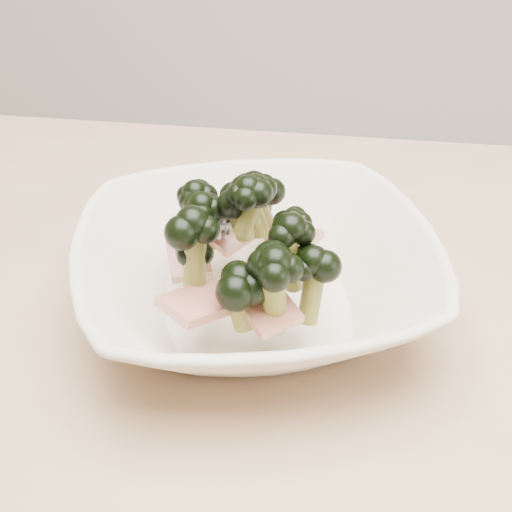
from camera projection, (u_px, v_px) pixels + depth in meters
dining_table at (339, 451)px, 0.57m from camera, size 1.20×0.80×0.75m
broccoli_dish at (254, 268)px, 0.54m from camera, size 0.34×0.34×0.12m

